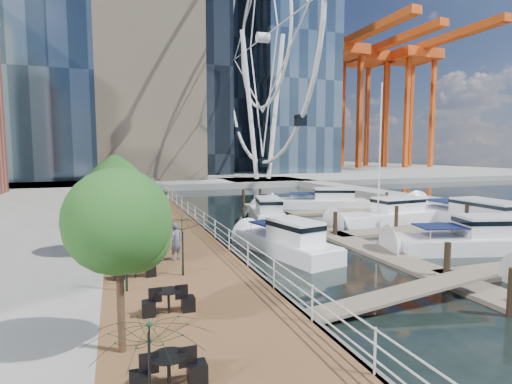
{
  "coord_description": "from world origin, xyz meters",
  "views": [
    {
      "loc": [
        -11.43,
        -16.1,
        5.97
      ],
      "look_at": [
        -1.62,
        11.58,
        3.0
      ],
      "focal_mm": 28.0,
      "sensor_mm": 36.0,
      "label": 1
    }
  ],
  "objects": [
    {
      "name": "ground",
      "position": [
        0.0,
        0.0,
        0.0
      ],
      "size": [
        520.0,
        520.0,
        0.0
      ],
      "primitive_type": "plane",
      "color": "black",
      "rests_on": "ground"
    },
    {
      "name": "boardwalk",
      "position": [
        -9.0,
        15.0,
        0.5
      ],
      "size": [
        6.0,
        60.0,
        1.0
      ],
      "primitive_type": "cube",
      "color": "brown",
      "rests_on": "ground"
    },
    {
      "name": "seawall",
      "position": [
        -6.0,
        15.0,
        0.5
      ],
      "size": [
        0.25,
        60.0,
        1.0
      ],
      "primitive_type": "cube",
      "color": "#595954",
      "rests_on": "ground"
    },
    {
      "name": "land_far",
      "position": [
        0.0,
        102.0,
        0.5
      ],
      "size": [
        200.0,
        114.0,
        1.0
      ],
      "primitive_type": "cube",
      "color": "gray",
      "rests_on": "ground"
    },
    {
      "name": "breakwater",
      "position": [
        20.0,
        20.0,
        0.5
      ],
      "size": [
        4.0,
        60.0,
        1.0
      ],
      "primitive_type": "cube",
      "color": "gray",
      "rests_on": "ground"
    },
    {
      "name": "pier",
      "position": [
        14.0,
        52.0,
        0.5
      ],
      "size": [
        14.0,
        12.0,
        1.0
      ],
      "primitive_type": "cube",
      "color": "gray",
      "rests_on": "ground"
    },
    {
      "name": "railing",
      "position": [
        -6.1,
        15.0,
        1.52
      ],
      "size": [
        0.1,
        60.0,
        1.05
      ],
      "primitive_type": null,
      "color": "white",
      "rests_on": "boardwalk"
    },
    {
      "name": "floating_docks",
      "position": [
        7.97,
        9.98,
        0.49
      ],
      "size": [
        16.0,
        34.0,
        2.6
      ],
      "color": "#6D6051",
      "rests_on": "ground"
    },
    {
      "name": "ferris_wheel",
      "position": [
        14.0,
        52.0,
        25.92
      ],
      "size": [
        5.8,
        45.6,
        47.8
      ],
      "color": "white",
      "rests_on": "ground"
    },
    {
      "name": "port_cranes",
      "position": [
        67.67,
        95.67,
        20.0
      ],
      "size": [
        40.0,
        52.0,
        38.0
      ],
      "color": "#D84C14",
      "rests_on": "ground"
    },
    {
      "name": "street_trees",
      "position": [
        -11.4,
        14.0,
        4.29
      ],
      "size": [
        2.6,
        42.6,
        4.6
      ],
      "color": "#3F2B1C",
      "rests_on": "ground"
    },
    {
      "name": "cafe_tables",
      "position": [
        -10.4,
        -2.0,
        1.37
      ],
      "size": [
        2.5,
        13.7,
        0.74
      ],
      "color": "black",
      "rests_on": "ground"
    },
    {
      "name": "yacht_foreground",
      "position": [
        8.82,
        1.72,
        0.0
      ],
      "size": [
        10.83,
        5.43,
        2.15
      ],
      "primitive_type": null,
      "rotation": [
        0.0,
        0.0,
        1.31
      ],
      "color": "silver",
      "rests_on": "ground"
    },
    {
      "name": "pedestrian_near",
      "position": [
        -8.87,
        2.11,
        1.87
      ],
      "size": [
        0.75,
        0.71,
        1.73
      ],
      "primitive_type": "imported",
      "rotation": [
        0.0,
        0.0,
        0.63
      ],
      "color": "slate",
      "rests_on": "boardwalk"
    },
    {
      "name": "pedestrian_mid",
      "position": [
        -7.75,
        16.19,
        1.98
      ],
      "size": [
        0.93,
        1.09,
        1.95
      ],
      "primitive_type": "imported",
      "rotation": [
        0.0,
        0.0,
        -1.79
      ],
      "color": "#8A725F",
      "rests_on": "boardwalk"
    },
    {
      "name": "pedestrian_far",
      "position": [
        -9.35,
        26.95,
        1.75
      ],
      "size": [
        0.93,
        0.53,
        1.5
      ],
      "primitive_type": "imported",
      "rotation": [
        0.0,
        0.0,
        2.94
      ],
      "color": "#31333D",
      "rests_on": "boardwalk"
    },
    {
      "name": "moored_yachts",
      "position": [
        9.52,
        10.56,
        0.0
      ],
      "size": [
        22.82,
        31.78,
        11.5
      ],
      "color": "white",
      "rests_on": "ground"
    },
    {
      "name": "cafe_seating",
      "position": [
        -10.25,
        -2.85,
        2.16
      ],
      "size": [
        5.48,
        11.76,
        2.41
      ],
      "color": "#0D311D",
      "rests_on": "ground"
    }
  ]
}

